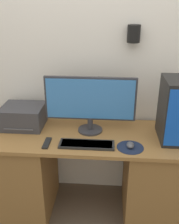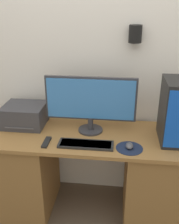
% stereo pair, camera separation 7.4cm
% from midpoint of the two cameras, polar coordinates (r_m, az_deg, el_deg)
% --- Properties ---
extents(wall_back, '(6.40, 0.15, 2.70)m').
position_cam_midpoint_polar(wall_back, '(2.30, -0.59, 12.04)').
color(wall_back, white).
rests_on(wall_back, ground_plane).
extents(desk, '(1.53, 0.62, 0.79)m').
position_cam_midpoint_polar(desk, '(2.35, -1.31, -13.07)').
color(desk, olive).
rests_on(desk, ground_plane).
extents(monitor, '(0.73, 0.20, 0.47)m').
position_cam_midpoint_polar(monitor, '(2.10, -0.85, 2.38)').
color(monitor, '#333338').
rests_on(monitor, desk).
extents(keyboard, '(0.42, 0.13, 0.02)m').
position_cam_midpoint_polar(keyboard, '(1.99, -1.69, -7.06)').
color(keyboard, black).
rests_on(keyboard, desk).
extents(mousepad, '(0.20, 0.20, 0.00)m').
position_cam_midpoint_polar(mousepad, '(1.99, 7.79, -7.64)').
color(mousepad, '#19233D').
rests_on(mousepad, desk).
extents(mouse, '(0.05, 0.08, 0.04)m').
position_cam_midpoint_polar(mouse, '(1.98, 7.81, -7.13)').
color(mouse, '#4C4C51').
rests_on(mouse, mousepad).
extents(computer_tower, '(0.17, 0.33, 0.49)m').
position_cam_midpoint_polar(computer_tower, '(2.08, 16.65, 0.42)').
color(computer_tower, black).
rests_on(computer_tower, desk).
extents(printer, '(0.35, 0.31, 0.18)m').
position_cam_midpoint_polar(printer, '(2.33, -15.09, -0.90)').
color(printer, '#38383D').
rests_on(printer, desk).
extents(remote_control, '(0.04, 0.16, 0.02)m').
position_cam_midpoint_polar(remote_control, '(2.05, -10.29, -6.68)').
color(remote_control, black).
rests_on(remote_control, desk).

